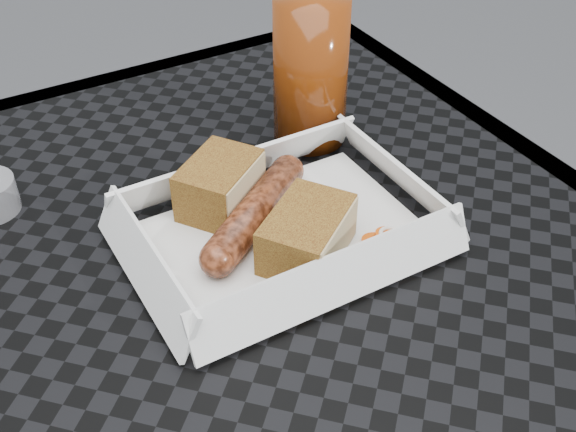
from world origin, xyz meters
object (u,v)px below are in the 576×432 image
at_px(food_tray, 282,236).
at_px(bratwurst, 255,212).
at_px(patio_table, 189,393).
at_px(drink_glass, 310,72).

relative_size(food_tray, bratwurst, 1.65).
distance_m(patio_table, drink_glass, 0.31).
bearing_deg(patio_table, food_tray, 23.68).
height_order(food_tray, bratwurst, bratwurst).
relative_size(food_tray, drink_glass, 1.53).
xyz_separation_m(bratwurst, drink_glass, (0.11, 0.10, 0.05)).
relative_size(bratwurst, drink_glass, 0.93).
relative_size(patio_table, food_tray, 3.64).
bearing_deg(drink_glass, food_tray, -129.74).
height_order(patio_table, bratwurst, bratwurst).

